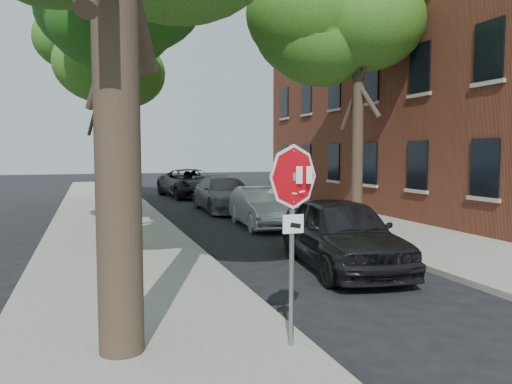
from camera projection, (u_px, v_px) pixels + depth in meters
ground at (339, 348)px, 6.71m from camera, size 120.00×120.00×0.00m
sidewalk_left at (110, 227)px, 17.26m from camera, size 4.00×55.00×0.12m
sidewalk_right at (331, 217)px, 19.95m from camera, size 4.00×55.00×0.12m
curb_left at (169, 224)px, 17.91m from camera, size 0.12×55.00×0.13m
curb_right at (283, 219)px, 19.30m from camera, size 0.12×55.00×0.13m
apartment_building at (464, 47)px, 23.78m from camera, size 12.20×20.20×15.30m
stop_sign at (293, 206)px, 6.31m from camera, size 0.76×0.34×2.61m
tree_mid_b at (105, 9)px, 18.67m from camera, size 5.88×5.46×10.36m
tree_far at (95, 62)px, 25.24m from camera, size 5.29×4.91×9.33m
tree_right at (357, 23)px, 17.60m from camera, size 5.29×4.91×9.33m
car_a at (342, 233)px, 11.27m from camera, size 2.50×4.95×1.62m
car_b at (262, 207)px, 17.58m from camera, size 1.74×4.35×1.41m
car_c at (224, 194)px, 22.41m from camera, size 2.20×5.37×1.56m
car_d at (190, 183)px, 29.46m from camera, size 3.40×6.26×1.66m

